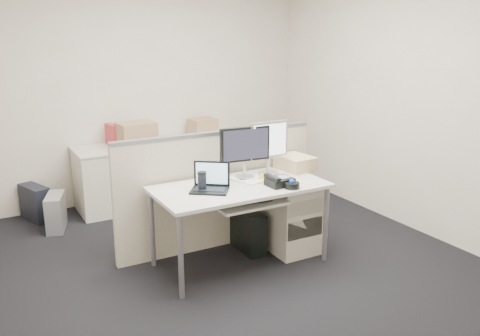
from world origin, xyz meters
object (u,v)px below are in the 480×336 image
desk (240,193)px  laptop (209,178)px  monitor_main (245,153)px  desk_phone (280,182)px

desk → laptop: laptop is taller
laptop → monitor_main: bearing=59.8°
monitor_main → laptop: size_ratio=1.53×
desk → monitor_main: 0.38m
monitor_main → desk_phone: bearing=-61.5°
desk → laptop: 0.35m
desk → desk_phone: size_ratio=6.94×
laptop → desk: bearing=39.6°
laptop → desk_phone: 0.62m
laptop → desk_phone: (0.60, -0.15, -0.08)m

